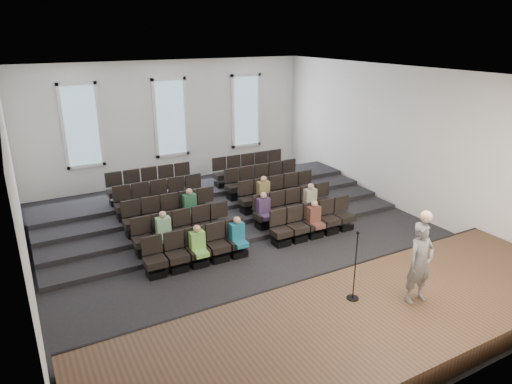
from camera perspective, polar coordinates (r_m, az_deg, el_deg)
ground at (r=13.99m, az=-0.71°, el=-6.28°), size 14.00×14.00×0.00m
ceiling at (r=12.64m, az=-0.80°, el=14.62°), size 12.00×14.00×0.02m
wall_back at (r=19.41m, az=-10.65°, el=8.56°), size 12.00×0.04×5.00m
wall_front at (r=8.04m, az=23.80°, el=-8.86°), size 12.00×0.04×5.00m
wall_left at (r=11.69m, az=-27.79°, el=-0.72°), size 0.04×14.00×5.00m
wall_right at (r=16.70m, az=17.91°, el=6.17°), size 0.04×14.00×5.00m
stage at (r=10.26m, az=13.36°, el=-15.79°), size 11.80×3.60×0.50m
stage_lip at (r=11.39m, az=7.36°, el=-11.51°), size 11.80×0.06×0.52m
risers at (r=16.55m, az=-5.89°, el=-1.43°), size 11.80×4.80×0.60m
seating_rows at (r=14.98m, az=-3.49°, el=-1.67°), size 6.80×4.70×1.67m
windows at (r=19.31m, az=-10.62°, el=9.11°), size 8.44×0.10×3.24m
audience at (r=13.92m, az=-1.34°, el=-2.77°), size 5.45×2.64×1.10m
speaker at (r=10.45m, az=19.81°, el=-8.35°), size 0.68×0.46×1.82m
mic_stand at (r=10.33m, az=12.17°, el=-10.60°), size 0.27×0.27×1.64m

